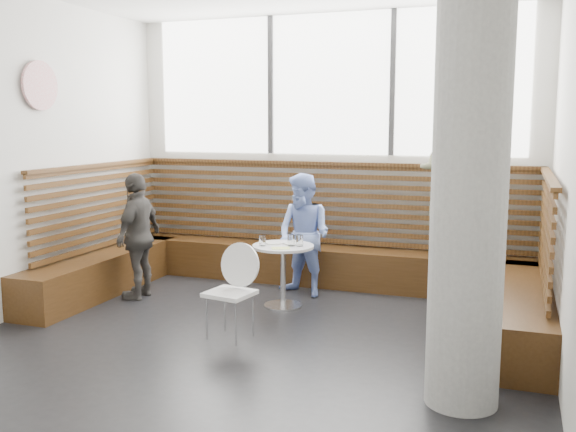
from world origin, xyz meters
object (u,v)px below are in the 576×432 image
(cafe_chair, at_px, (233,283))
(adult_man, at_px, (451,232))
(child_back, at_px, (304,235))
(concrete_column, at_px, (470,173))
(child_left, at_px, (139,236))
(cafe_table, at_px, (283,263))

(cafe_chair, distance_m, adult_man, 2.19)
(cafe_chair, xyz_separation_m, child_back, (0.17, 1.54, 0.19))
(concrete_column, distance_m, adult_man, 2.10)
(child_left, bearing_deg, child_back, 109.91)
(cafe_table, bearing_deg, concrete_column, -42.13)
(cafe_table, xyz_separation_m, cafe_chair, (-0.11, -1.03, 0.02))
(adult_man, height_order, child_back, adult_man)
(cafe_table, xyz_separation_m, child_back, (0.06, 0.51, 0.21))
(cafe_table, bearing_deg, cafe_chair, -95.97)
(child_back, bearing_deg, cafe_chair, -76.16)
(child_left, bearing_deg, concrete_column, 63.46)
(cafe_chair, distance_m, child_left, 1.75)
(adult_man, height_order, child_left, adult_man)
(child_back, distance_m, child_left, 1.83)
(concrete_column, xyz_separation_m, child_left, (-3.59, 1.59, -0.91))
(cafe_table, height_order, child_back, child_back)
(concrete_column, height_order, child_back, concrete_column)
(concrete_column, bearing_deg, cafe_chair, 160.10)
(adult_man, relative_size, child_back, 1.27)
(cafe_table, relative_size, cafe_chair, 0.78)
(cafe_table, bearing_deg, child_left, -173.40)
(adult_man, bearing_deg, child_back, 79.85)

